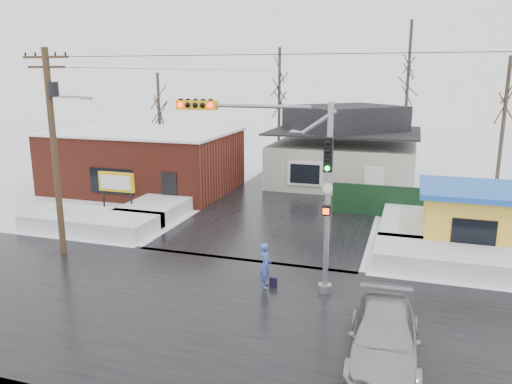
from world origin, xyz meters
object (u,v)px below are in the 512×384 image
(utility_pole, at_px, (55,141))
(car, at_px, (384,338))
(pedestrian, at_px, (265,266))
(marquee_sign, at_px, (116,183))
(kiosk, at_px, (470,217))
(traffic_signal, at_px, (285,170))

(utility_pole, relative_size, car, 1.89)
(utility_pole, xyz_separation_m, pedestrian, (9.71, -0.80, -4.23))
(marquee_sign, bearing_deg, kiosk, 1.55)
(traffic_signal, bearing_deg, pedestrian, -158.27)
(traffic_signal, distance_m, utility_pole, 10.39)
(utility_pole, bearing_deg, traffic_signal, -2.95)
(traffic_signal, relative_size, car, 1.47)
(marquee_sign, bearing_deg, car, -34.40)
(utility_pole, height_order, marquee_sign, utility_pole)
(traffic_signal, bearing_deg, marquee_sign, 150.28)
(pedestrian, distance_m, car, 5.93)
(marquee_sign, relative_size, kiosk, 0.55)
(traffic_signal, distance_m, pedestrian, 3.73)
(marquee_sign, xyz_separation_m, pedestrian, (10.78, -6.79, -1.04))
(car, bearing_deg, utility_pole, 160.09)
(traffic_signal, xyz_separation_m, kiosk, (7.07, 7.03, -3.08))
(car, bearing_deg, pedestrian, 138.55)
(utility_pole, bearing_deg, marquee_sign, 100.13)
(traffic_signal, xyz_separation_m, utility_pole, (-10.36, 0.53, 0.57))
(utility_pole, xyz_separation_m, kiosk, (17.43, 6.49, -3.65))
(utility_pole, relative_size, kiosk, 1.96)
(utility_pole, distance_m, car, 15.64)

